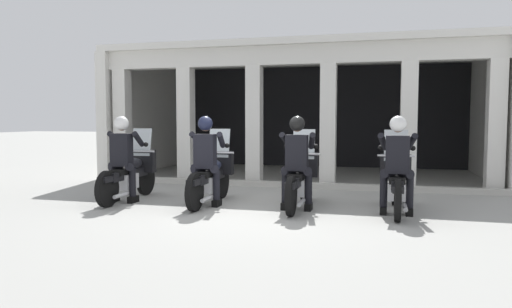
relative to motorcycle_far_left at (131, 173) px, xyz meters
name	(u,v)px	position (x,y,z in m)	size (l,w,h in m)	color
ground_plane	(284,185)	(2.42, 2.70, -0.50)	(80.00, 80.00, 0.00)	#999993
station_building	(307,98)	(2.55, 5.40, 1.63)	(9.84, 5.12, 3.38)	black
kerb_strip	(286,185)	(2.55, 2.35, -0.44)	(9.34, 0.24, 0.12)	#B7B5AD
motorcycle_far_left	(131,173)	(0.00, 0.00, 0.00)	(0.62, 2.04, 1.35)	black
police_officer_far_left	(123,151)	(0.00, -0.28, 0.44)	(0.63, 0.61, 1.58)	black
motorcycle_center_left	(212,176)	(1.61, 0.03, 0.00)	(0.62, 2.04, 1.35)	black
police_officer_center_left	(206,153)	(1.61, -0.25, 0.44)	(0.63, 0.61, 1.58)	black
motorcycle_center_right	(300,178)	(3.23, 0.08, 0.00)	(0.62, 2.04, 1.35)	black
police_officer_center_right	(297,155)	(3.23, -0.21, 0.44)	(0.63, 0.61, 1.58)	black
motorcycle_far_right	(396,181)	(4.84, 0.08, 0.00)	(0.62, 2.04, 1.35)	black
police_officer_far_right	(397,156)	(4.84, -0.21, 0.44)	(0.63, 0.61, 1.58)	black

